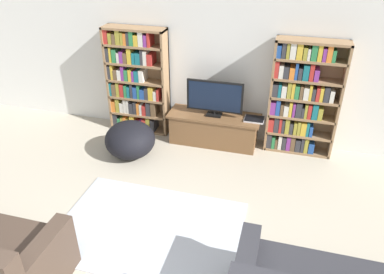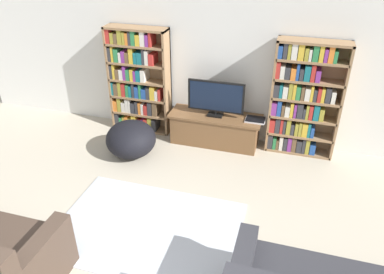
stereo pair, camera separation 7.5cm
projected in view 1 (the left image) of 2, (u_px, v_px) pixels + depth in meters
wall_back at (214, 60)px, 5.88m from camera, size 8.80×0.06×2.60m
bookshelf_left at (136, 81)px, 6.23m from camera, size 1.02×0.30×1.78m
bookshelf_right at (300, 99)px, 5.61m from camera, size 1.02×0.30×1.78m
tv_stand at (214, 129)px, 6.12m from camera, size 1.48×0.51×0.51m
television at (215, 98)px, 5.82m from camera, size 0.89×0.16×0.58m
laptop at (254, 119)px, 5.84m from camera, size 0.31×0.25×0.03m
area_rug at (149, 229)px, 4.47m from camera, size 2.16×1.54×0.02m
beanbag_ottoman at (130, 140)px, 5.76m from camera, size 0.77×0.77×0.56m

